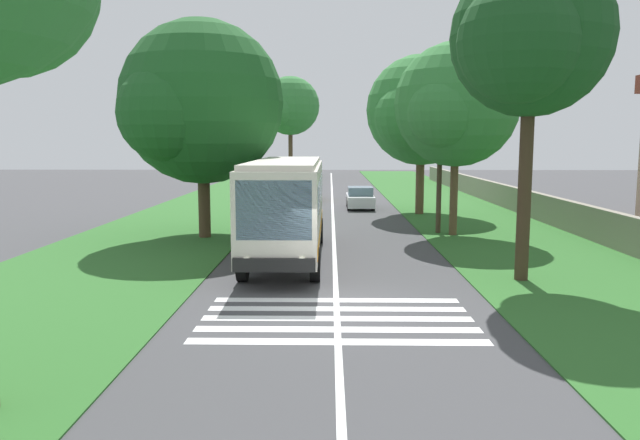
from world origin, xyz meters
TOP-DOWN VIEW (x-y plane):
  - ground at (0.00, 0.00)m, footprint 160.00×160.00m
  - grass_verge_left at (15.00, 8.20)m, footprint 120.00×8.00m
  - grass_verge_right at (15.00, -8.20)m, footprint 120.00×8.00m
  - centre_line at (15.00, 0.00)m, footprint 110.00×0.16m
  - coach_bus at (6.54, 1.80)m, footprint 11.16×2.62m
  - zebra_crossing at (-1.50, 0.00)m, footprint 4.05×6.80m
  - trailing_car_0 at (24.29, -1.84)m, footprint 4.30×1.78m
  - trailing_car_1 at (29.82, 1.77)m, footprint 4.30×1.78m
  - roadside_tree_left_1 at (60.28, 5.24)m, footprint 8.12×7.21m
  - roadside_tree_left_2 at (11.66, 6.09)m, footprint 8.55×7.36m
  - roadside_tree_right_0 at (2.83, -5.77)m, footprint 6.12×4.94m
  - roadside_tree_right_1 at (12.38, -5.53)m, footprint 6.34×5.74m
  - roadside_tree_right_2 at (21.01, -5.15)m, footprint 7.86×6.58m
  - utility_pole at (12.97, -5.05)m, footprint 0.24×1.40m
  - roadside_wall at (20.00, -11.60)m, footprint 70.00×0.40m

SIDE VIEW (x-z plane):
  - ground at x=0.00m, z-range 0.00..0.00m
  - zebra_crossing at x=-1.50m, z-range 0.00..0.01m
  - centre_line at x=15.00m, z-range 0.00..0.01m
  - grass_verge_left at x=15.00m, z-range 0.00..0.04m
  - grass_verge_right at x=15.00m, z-range 0.00..0.04m
  - trailing_car_0 at x=24.29m, z-range -0.05..1.38m
  - trailing_car_1 at x=29.82m, z-range -0.05..1.38m
  - roadside_wall at x=20.00m, z-range 0.04..1.53m
  - coach_bus at x=6.54m, z-range 0.28..4.01m
  - utility_pole at x=12.97m, z-range 0.18..8.21m
  - roadside_tree_left_2 at x=11.66m, z-range 1.08..10.89m
  - roadside_tree_right_1 at x=12.38m, z-range 1.52..10.46m
  - roadside_tree_right_2 at x=21.01m, z-range 1.33..10.86m
  - roadside_tree_right_0 at x=2.83m, z-range 2.42..12.43m
  - roadside_tree_left_1 at x=60.28m, z-range 2.45..14.81m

